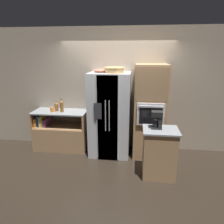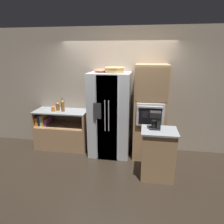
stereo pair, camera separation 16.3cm
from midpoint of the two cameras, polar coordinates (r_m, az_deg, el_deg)
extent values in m
plane|color=black|center=(4.70, -0.25, -11.99)|extent=(20.00, 20.00, 0.00)
cube|color=tan|center=(4.68, 0.46, 6.16)|extent=(12.00, 0.06, 2.80)
cube|color=#A87F56|center=(5.04, -15.05, -6.94)|extent=(1.25, 0.55, 0.57)
cube|color=#A87F56|center=(4.93, -15.30, -3.82)|extent=(1.20, 0.51, 0.02)
cube|color=#A87F56|center=(5.14, -21.74, -1.71)|extent=(0.04, 0.55, 0.34)
cube|color=#A87F56|center=(4.69, -8.54, -2.38)|extent=(0.04, 0.55, 0.34)
cube|color=gray|center=(4.83, -15.61, 0.04)|extent=(1.25, 0.55, 0.03)
cube|color=orange|center=(5.10, -21.15, -2.41)|extent=(0.06, 0.39, 0.20)
cube|color=#284C8E|center=(5.06, -20.54, -2.09)|extent=(0.06, 0.34, 0.27)
cube|color=silver|center=(5.04, -20.01, -2.19)|extent=(0.04, 0.39, 0.25)
cube|color=gold|center=(5.02, -19.59, -2.14)|extent=(0.04, 0.39, 0.27)
cube|color=#934784|center=(5.01, -19.02, -2.65)|extent=(0.05, 0.36, 0.18)
cube|color=silver|center=(4.44, -1.68, -0.76)|extent=(0.88, 0.71, 1.85)
cube|color=silver|center=(4.09, -2.52, -2.28)|extent=(0.44, 0.02, 1.81)
cube|color=silver|center=(4.09, -2.35, -2.29)|extent=(0.44, 0.02, 1.81)
cylinder|color=#B2B2B7|center=(4.05, -3.04, -1.15)|extent=(0.02, 0.02, 0.65)
cylinder|color=#B2B2B7|center=(4.03, -1.98, -1.19)|extent=(0.02, 0.02, 0.65)
cube|color=#2D2D33|center=(4.06, -5.27, 0.23)|extent=(0.16, 0.01, 0.33)
cube|color=#A87F56|center=(4.40, 9.60, 0.05)|extent=(0.67, 0.66, 2.03)
cube|color=silver|center=(4.05, 9.84, -0.71)|extent=(0.55, 0.04, 0.46)
cube|color=black|center=(4.04, 9.83, -1.18)|extent=(0.45, 0.01, 0.32)
cylinder|color=#B2B2B7|center=(3.97, 9.99, 1.62)|extent=(0.48, 0.02, 0.02)
cube|color=#94704C|center=(3.93, 10.26, 7.71)|extent=(0.63, 0.01, 0.66)
cube|color=#A87F56|center=(3.85, 12.11, -11.61)|extent=(0.58, 0.46, 0.91)
cube|color=gray|center=(3.65, 12.55, -5.10)|extent=(0.63, 0.50, 0.03)
cylinder|color=tan|center=(4.17, -0.46, 11.82)|extent=(0.39, 0.39, 0.10)
torus|color=tan|center=(4.17, -0.46, 12.53)|extent=(0.41, 0.41, 0.03)
ellipsoid|color=#DB664C|center=(4.33, -4.40, 11.76)|extent=(0.30, 0.30, 0.07)
cylinder|color=brown|center=(4.73, -15.13, 1.38)|extent=(0.08, 0.08, 0.23)
cone|color=brown|center=(4.69, -15.26, 2.99)|extent=(0.08, 0.08, 0.05)
cylinder|color=brown|center=(4.68, -15.30, 3.52)|extent=(0.03, 0.03, 0.04)
cylinder|color=brown|center=(4.84, -16.48, 1.26)|extent=(0.09, 0.09, 0.17)
cone|color=brown|center=(4.82, -16.59, 2.50)|extent=(0.09, 0.09, 0.05)
cylinder|color=brown|center=(4.81, -16.62, 2.87)|extent=(0.03, 0.03, 0.02)
cylinder|color=orange|center=(4.80, -17.71, 0.66)|extent=(0.08, 0.08, 0.11)
torus|color=orange|center=(4.79, -17.24, 0.64)|extent=(0.07, 0.01, 0.07)
cube|color=black|center=(3.68, 11.22, -4.37)|extent=(0.19, 0.17, 0.02)
cylinder|color=black|center=(3.66, 11.07, -3.22)|extent=(0.10, 0.10, 0.13)
cube|color=black|center=(3.64, 12.33, -2.25)|extent=(0.07, 0.14, 0.32)
cube|color=black|center=(3.60, 11.45, -0.51)|extent=(0.19, 0.17, 0.09)
camera|label=1|loc=(0.08, -91.08, -0.32)|focal=32.00mm
camera|label=2|loc=(0.08, 88.92, 0.32)|focal=32.00mm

